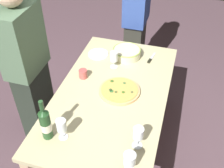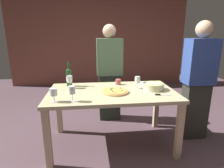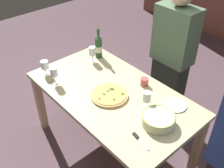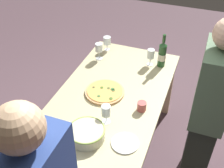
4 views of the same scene
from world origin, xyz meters
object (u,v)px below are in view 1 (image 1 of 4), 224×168
Objects in this scene: wine_bottle at (46,124)px; person_guest_left at (28,68)px; dining_table at (112,101)px; person_host at (136,19)px; wine_glass_near_pizza at (114,57)px; pizza at (119,91)px; wine_glass_far_right at (130,160)px; serving_bowl at (127,52)px; pizza_knife at (151,59)px; side_plate at (98,54)px; wine_glass_far_left at (62,126)px; cup_amber at (83,74)px; wine_glass_by_bottle at (138,134)px.

person_guest_left is at bearing 38.93° from wine_bottle.
dining_table is 0.99× the size of person_host.
wine_glass_near_pizza is 0.77m from person_guest_left.
dining_table is 9.89× the size of wine_glass_near_pizza.
person_host reaches higher than dining_table.
wine_bottle is (-0.56, 0.30, 0.22)m from dining_table.
person_guest_left reaches higher than pizza.
wine_bottle is 0.61m from wine_glass_far_right.
serving_bowl is 1.43× the size of pizza_knife.
person_guest_left reaches higher than serving_bowl.
serving_bowl is at bearing -81.33° from side_plate.
dining_table is 0.12m from pizza.
person_host is (1.72, -0.14, -0.04)m from wine_glass_far_left.
wine_glass_far_right is at bearing -165.36° from serving_bowl.
wine_glass_near_pizza is 0.32m from cup_amber.
pizza_knife is (1.10, -0.42, -0.11)m from wine_glass_far_left.
person_guest_left reaches higher than wine_glass_by_bottle.
wine_glass_far_right is 1.94× the size of cup_amber.
wine_glass_near_pizza is at bearing 124.24° from pizza_knife.
serving_bowl is 0.24m from pizza_knife.
wine_glass_far_left is 0.85× the size of side_plate.
side_plate is (-0.04, 0.28, -0.04)m from serving_bowl.
cup_amber is at bearing 135.89° from wine_glass_near_pizza.
wine_glass_near_pizza is 0.96× the size of wine_glass_far_left.
serving_bowl is at bearing 7.38° from pizza.
wine_glass_far_left reaches higher than pizza_knife.
wine_bottle reaches higher than wine_glass_far_right.
pizza_knife is (1.02, 0.09, -0.11)m from wine_glass_by_bottle.
cup_amber is 0.50m from person_guest_left.
wine_glass_near_pizza is (0.91, -0.22, -0.02)m from wine_bottle.
wine_glass_by_bottle is (-0.49, -0.26, 0.11)m from pizza.
side_plate is at bearing 96.38° from pizza_knife.
serving_bowl is 1.06m from wine_glass_by_bottle.
wine_glass_by_bottle is 0.86× the size of side_plate.
person_guest_left is at bearing 86.44° from dining_table.
serving_bowl reaches higher than dining_table.
dining_table is 0.68m from wine_bottle.
serving_bowl is 1.14m from wine_bottle.
cup_amber reaches higher than side_plate.
cup_amber is at bearing 46.29° from wine_glass_by_bottle.
wine_bottle reaches higher than cup_amber.
wine_glass_far_right is 0.99m from cup_amber.
side_plate is at bearing 29.86° from dining_table.
dining_table is at bearing 0.00° from person_guest_left.
wine_glass_far_left is 0.51m from wine_glass_far_right.
wine_bottle is at bearing -47.51° from person_guest_left.
serving_bowl is (0.51, 0.07, 0.03)m from pizza.
dining_table is at bearing -166.57° from wine_glass_near_pizza.
serving_bowl is 0.64m from person_host.
cup_amber is 0.38m from side_plate.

